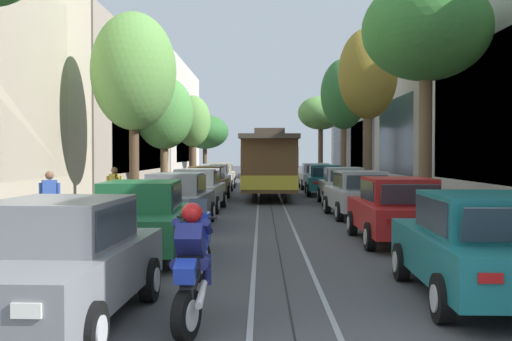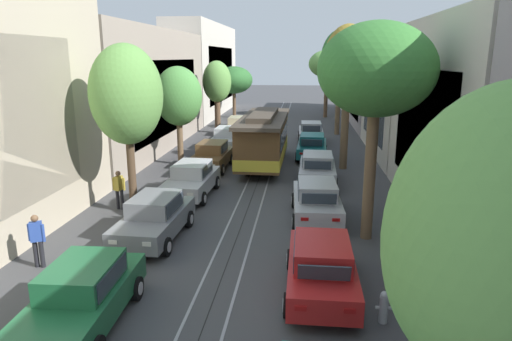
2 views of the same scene
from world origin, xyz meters
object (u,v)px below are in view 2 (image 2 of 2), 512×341
object	(u,v)px
parked_car_silver_sixth_right	(311,132)
pedestrian_on_right_pavement	(37,238)
parked_car_teal_fifth_right	(312,146)
street_tree_kerb_right_far	(327,64)
parked_car_brown_fifth_left	(212,156)
street_tree_kerb_left_fourth	(217,83)
parked_car_beige_far_left	(238,126)
parked_car_silver_fourth_right	(317,168)
parked_car_white_sixth_left	(227,138)
street_tree_kerb_left_mid	(178,97)
parked_car_grey_mid_left	(155,218)
street_tree_kerb_right_mid	(348,66)
parked_car_silver_mid_right	(317,200)
street_tree_kerb_left_far	(234,80)
fire_hydrant	(384,307)
cable_car_trolley	(263,140)
parked_car_green_second_left	(82,296)
street_tree_kerb_right_second	(376,71)
parked_car_silver_fourth_left	(192,179)
street_tree_kerb_right_fourth	(340,60)
pedestrian_on_left_pavement	(119,188)
parked_car_red_second_right	(322,267)
street_tree_kerb_left_second	(126,95)
street_tree_kerb_right_near	(510,246)

from	to	relation	value
parked_car_silver_sixth_right	pedestrian_on_right_pavement	world-z (taller)	pedestrian_on_right_pavement
parked_car_teal_fifth_right	street_tree_kerb_right_far	xyz separation A→B (m)	(1.78, 20.90, 4.81)
parked_car_brown_fifth_left	street_tree_kerb_left_fourth	distance (m)	13.55
parked_car_beige_far_left	parked_car_silver_fourth_right	bearing A→B (deg)	-66.21
parked_car_white_sixth_left	street_tree_kerb_left_mid	world-z (taller)	street_tree_kerb_left_mid
parked_car_grey_mid_left	street_tree_kerb_right_mid	distance (m)	14.67
parked_car_silver_mid_right	street_tree_kerb_right_far	size ratio (longest dim) A/B	0.62
parked_car_white_sixth_left	pedestrian_on_right_pavement	bearing A→B (deg)	-98.30
parked_car_silver_mid_right	street_tree_kerb_left_far	bearing A→B (deg)	104.60
parked_car_teal_fifth_right	fire_hydrant	xyz separation A→B (m)	(1.48, -18.61, -0.38)
parked_car_beige_far_left	street_tree_kerb_left_fourth	bearing A→B (deg)	144.07
street_tree_kerb_right_mid	cable_car_trolley	xyz separation A→B (m)	(-4.70, -0.17, -4.23)
parked_car_brown_fifth_left	parked_car_silver_fourth_right	distance (m)	6.51
parked_car_brown_fifth_left	parked_car_silver_sixth_right	size ratio (longest dim) A/B	1.01
street_tree_kerb_left_mid	street_tree_kerb_right_far	xyz separation A→B (m)	(9.77, 23.39, 1.52)
parked_car_green_second_left	street_tree_kerb_left_far	xyz separation A→B (m)	(-2.24, 39.10, 3.19)
street_tree_kerb_right_second	street_tree_kerb_left_far	bearing A→B (deg)	106.69
parked_car_silver_fourth_left	street_tree_kerb_right_fourth	world-z (taller)	street_tree_kerb_right_fourth
street_tree_kerb_right_far	street_tree_kerb_left_mid	bearing A→B (deg)	-112.68
parked_car_silver_mid_right	parked_car_silver_fourth_right	world-z (taller)	same
parked_car_silver_mid_right	parked_car_teal_fifth_right	xyz separation A→B (m)	(-0.01, 11.34, 0.00)
parked_car_silver_fourth_left	street_tree_kerb_left_fourth	size ratio (longest dim) A/B	0.72
parked_car_silver_fourth_left	pedestrian_on_left_pavement	distance (m)	3.45
parked_car_red_second_right	parked_car_silver_sixth_right	size ratio (longest dim) A/B	1.00
parked_car_green_second_left	parked_car_teal_fifth_right	xyz separation A→B (m)	(5.81, 19.50, 0.00)
street_tree_kerb_right_far	parked_car_silver_fourth_left	bearing A→B (deg)	-104.24
pedestrian_on_right_pavement	street_tree_kerb_left_far	bearing A→B (deg)	88.97
parked_car_white_sixth_left	street_tree_kerb_right_second	world-z (taller)	street_tree_kerb_right_second
parked_car_grey_mid_left	parked_car_red_second_right	bearing A→B (deg)	-29.61
street_tree_kerb_right_second	street_tree_kerb_right_far	size ratio (longest dim) A/B	1.06
parked_car_silver_mid_right	cable_car_trolley	distance (m)	9.13
parked_car_red_second_right	street_tree_kerb_right_far	size ratio (longest dim) A/B	0.61
street_tree_kerb_right_far	cable_car_trolley	xyz separation A→B (m)	(-4.68, -23.62, -3.95)
parked_car_silver_fourth_left	parked_car_red_second_right	size ratio (longest dim) A/B	1.01
parked_car_red_second_right	street_tree_kerb_left_fourth	distance (m)	28.13
street_tree_kerb_right_fourth	pedestrian_on_left_pavement	size ratio (longest dim) A/B	5.06
parked_car_green_second_left	street_tree_kerb_left_far	distance (m)	39.30
parked_car_grey_mid_left	street_tree_kerb_right_mid	size ratio (longest dim) A/B	0.54
parked_car_beige_far_left	parked_car_teal_fifth_right	distance (m)	9.98
parked_car_silver_sixth_right	cable_car_trolley	distance (m)	8.90
street_tree_kerb_left_second	pedestrian_on_left_pavement	xyz separation A→B (m)	(-0.77, 0.40, -3.95)
parked_car_red_second_right	fire_hydrant	xyz separation A→B (m)	(1.48, -1.29, -0.38)
parked_car_red_second_right	pedestrian_on_left_pavement	xyz separation A→B (m)	(-8.37, 6.33, 0.16)
parked_car_silver_fourth_left	street_tree_kerb_right_second	size ratio (longest dim) A/B	0.58
street_tree_kerb_right_near	fire_hydrant	world-z (taller)	street_tree_kerb_right_near
street_tree_kerb_left_fourth	street_tree_kerb_right_second	bearing A→B (deg)	-66.72
street_tree_kerb_left_fourth	street_tree_kerb_right_second	size ratio (longest dim) A/B	0.81
parked_car_grey_mid_left	parked_car_brown_fifth_left	distance (m)	10.52
parked_car_silver_fourth_left	parked_car_beige_far_left	world-z (taller)	same
street_tree_kerb_left_far	pedestrian_on_left_pavement	distance (m)	30.75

